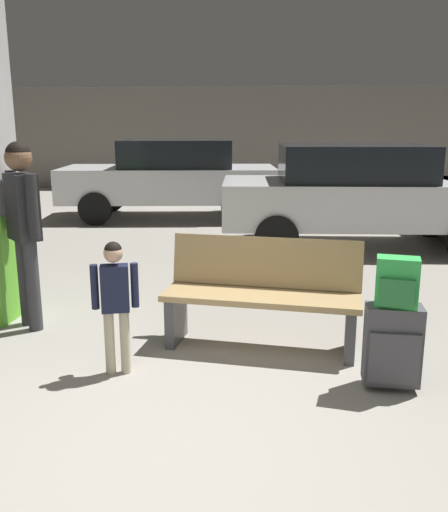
{
  "coord_description": "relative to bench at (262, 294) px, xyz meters",
  "views": [
    {
      "loc": [
        0.66,
        -2.7,
        1.81
      ],
      "look_at": [
        0.26,
        1.3,
        0.85
      ],
      "focal_mm": 38.95,
      "sensor_mm": 36.0,
      "label": 1
    }
  ],
  "objects": [
    {
      "name": "parked_car_far",
      "position": [
        -1.99,
        6.34,
        0.36
      ],
      "size": [
        4.28,
        2.18,
        1.51
      ],
      "color": "silver",
      "rests_on": "ground_plane"
    },
    {
      "name": "parked_car_near",
      "position": [
        1.3,
        4.0,
        0.36
      ],
      "size": [
        4.2,
        2.01,
        1.51
      ],
      "color": "silver",
      "rests_on": "ground_plane"
    },
    {
      "name": "child",
      "position": [
        -1.04,
        -0.65,
        0.17
      ],
      "size": [
        0.33,
        0.19,
        1.0
      ],
      "color": "beige",
      "rests_on": "ground_plane"
    },
    {
      "name": "suitcase",
      "position": [
        0.92,
        -0.7,
        -0.12
      ],
      "size": [
        0.39,
        0.24,
        0.6
      ],
      "color": "#4C4C51",
      "rests_on": "ground_plane"
    },
    {
      "name": "garage_back_wall",
      "position": [
        -0.54,
        11.18,
        0.96
      ],
      "size": [
        18.0,
        0.12,
        2.8
      ],
      "primitive_type": "cube",
      "color": "gray",
      "rests_on": "ground_plane"
    },
    {
      "name": "backpack_bright",
      "position": [
        0.92,
        -0.7,
        0.33
      ],
      "size": [
        0.3,
        0.23,
        0.34
      ],
      "color": "green",
      "rests_on": "suitcase"
    },
    {
      "name": "ground_plane",
      "position": [
        -0.54,
        2.32,
        -0.49
      ],
      "size": [
        18.0,
        18.0,
        0.1
      ],
      "primitive_type": "cube",
      "color": "gray"
    },
    {
      "name": "bench",
      "position": [
        0.0,
        0.0,
        0.0
      ],
      "size": [
        1.65,
        0.71,
        0.89
      ],
      "color": "tan",
      "rests_on": "ground_plane"
    },
    {
      "name": "adult",
      "position": [
        -2.1,
        0.22,
        0.59
      ],
      "size": [
        0.43,
        0.43,
        1.67
      ],
      "color": "#38383D",
      "rests_on": "ground_plane"
    }
  ]
}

